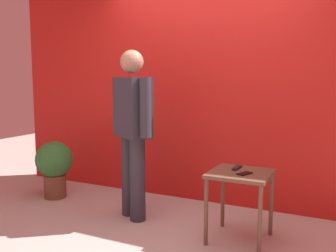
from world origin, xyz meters
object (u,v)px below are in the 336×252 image
object	(u,v)px
standing_person	(133,126)
potted_plant	(54,164)
tv_remote	(237,168)
cell_phone	(244,173)
side_table	(240,183)

from	to	relation	value
standing_person	potted_plant	xyz separation A→B (m)	(-1.20, 0.15, -0.55)
standing_person	tv_remote	world-z (taller)	standing_person
cell_phone	potted_plant	distance (m)	2.41
potted_plant	side_table	bearing A→B (deg)	-5.14
tv_remote	potted_plant	bearing A→B (deg)	178.97
tv_remote	potted_plant	world-z (taller)	potted_plant
side_table	tv_remote	bearing A→B (deg)	122.07
cell_phone	potted_plant	size ratio (longest dim) A/B	0.21
potted_plant	tv_remote	bearing A→B (deg)	-2.86
side_table	potted_plant	world-z (taller)	potted_plant
tv_remote	potted_plant	size ratio (longest dim) A/B	0.25
potted_plant	cell_phone	bearing A→B (deg)	-6.41
standing_person	side_table	bearing A→B (deg)	-3.17
cell_phone	tv_remote	distance (m)	0.19
standing_person	cell_phone	xyz separation A→B (m)	(1.19, -0.12, -0.33)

